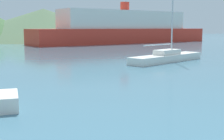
% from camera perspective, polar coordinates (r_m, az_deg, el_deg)
% --- Properties ---
extents(sailboat_middle, '(8.50, 5.15, 9.10)m').
position_cam_1_polar(sailboat_middle, '(26.92, 10.04, 2.41)').
color(sailboat_middle, white).
rests_on(sailboat_middle, ground_plane).
extents(ferry_distant, '(36.75, 14.95, 7.54)m').
position_cam_1_polar(ferry_distant, '(58.77, 2.33, 7.51)').
color(ferry_distant, red).
rests_on(ferry_distant, ground_plane).
extents(hill_central, '(44.97, 44.97, 7.35)m').
position_cam_1_polar(hill_central, '(77.75, -12.39, 8.20)').
color(hill_central, '#4C6647').
rests_on(hill_central, ground_plane).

